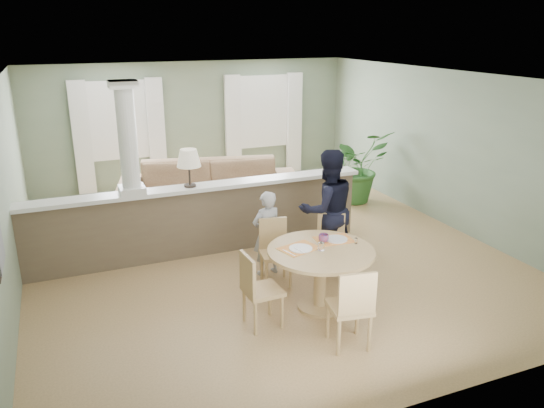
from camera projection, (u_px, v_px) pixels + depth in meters
name	position (u px, v px, depth m)	size (l,w,h in m)	color
ground	(261.00, 249.00, 8.50)	(8.00, 8.00, 0.00)	tan
room_shell	(244.00, 130.00, 8.47)	(7.02, 8.02, 2.71)	gray
pony_wall	(195.00, 211.00, 8.10)	(5.32, 0.38, 2.70)	brown
sofa	(211.00, 189.00, 9.94)	(3.36, 1.31, 0.98)	#9A7A54
houseplant	(356.00, 166.00, 10.65)	(1.31, 1.13, 1.45)	#2C5E25
dining_table	(321.00, 261.00, 6.54)	(1.32, 1.32, 0.90)	tan
chair_far_boy	(275.00, 248.00, 7.28)	(0.47, 0.47, 0.90)	tan
chair_far_man	(331.00, 243.00, 7.46)	(0.55, 0.55, 0.90)	tan
chair_near	(352.00, 305.00, 5.71)	(0.50, 0.50, 0.97)	tan
chair_side	(257.00, 287.00, 6.16)	(0.44, 0.44, 0.93)	tan
child_person	(267.00, 233.00, 7.47)	(0.45, 0.30, 1.24)	#9B9BA0
man_person	(327.00, 210.00, 7.62)	(0.86, 0.67, 1.77)	black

